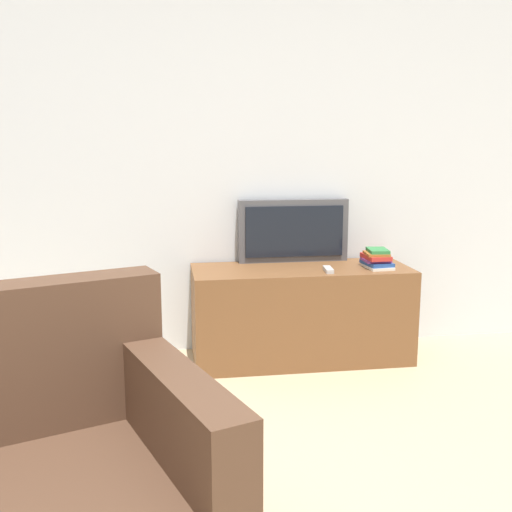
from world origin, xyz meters
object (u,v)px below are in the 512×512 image
tv_stand (301,314)px  book_stack (377,259)px  remote_on_stand (328,270)px  television (293,231)px

tv_stand → book_stack: (0.47, -0.07, 0.36)m
remote_on_stand → television: bearing=112.4°
tv_stand → book_stack: book_stack is taller
tv_stand → book_stack: bearing=-8.3°
book_stack → remote_on_stand: bearing=-168.8°
television → remote_on_stand: (0.15, -0.35, -0.19)m
book_stack → remote_on_stand: (-0.33, -0.07, -0.04)m
tv_stand → remote_on_stand: 0.37m
tv_stand → television: size_ratio=1.89×
tv_stand → television: bearing=92.1°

